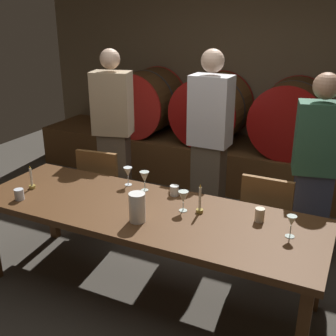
% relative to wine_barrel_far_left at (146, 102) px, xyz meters
% --- Properties ---
extents(ground_plane, '(8.13, 8.13, 0.00)m').
position_rel_wine_barrel_far_left_xyz_m(ground_plane, '(1.40, -2.30, -0.93)').
color(ground_plane, '#3F3A33').
extents(back_wall, '(6.26, 0.24, 2.71)m').
position_rel_wine_barrel_far_left_xyz_m(back_wall, '(1.40, 0.55, 0.42)').
color(back_wall, brown).
rests_on(back_wall, ground).
extents(barrel_shelf, '(5.63, 0.90, 0.52)m').
position_rel_wine_barrel_far_left_xyz_m(barrel_shelf, '(1.40, -0.00, -0.67)').
color(barrel_shelf, brown).
rests_on(barrel_shelf, ground).
extents(wine_barrel_far_left, '(0.83, 0.79, 0.83)m').
position_rel_wine_barrel_far_left_xyz_m(wine_barrel_far_left, '(0.00, 0.00, 0.00)').
color(wine_barrel_far_left, '#513319').
rests_on(wine_barrel_far_left, barrel_shelf).
extents(wine_barrel_center_left, '(0.83, 0.79, 0.83)m').
position_rel_wine_barrel_far_left_xyz_m(wine_barrel_center_left, '(0.93, 0.00, 0.00)').
color(wine_barrel_center_left, brown).
rests_on(wine_barrel_center_left, barrel_shelf).
extents(wine_barrel_center_right, '(0.83, 0.79, 0.83)m').
position_rel_wine_barrel_far_left_xyz_m(wine_barrel_center_right, '(1.89, 0.00, 0.00)').
color(wine_barrel_center_right, '#513319').
rests_on(wine_barrel_center_right, barrel_shelf).
extents(dining_table, '(2.58, 0.86, 0.73)m').
position_rel_wine_barrel_far_left_xyz_m(dining_table, '(1.30, -2.41, -0.27)').
color(dining_table, '#4C2D16').
rests_on(dining_table, ground).
extents(chair_left, '(0.45, 0.45, 0.88)m').
position_rel_wine_barrel_far_left_xyz_m(chair_left, '(0.49, -1.76, -0.44)').
color(chair_left, brown).
rests_on(chair_left, ground).
extents(chair_right, '(0.40, 0.40, 0.88)m').
position_rel_wine_barrel_far_left_xyz_m(chair_right, '(2.05, -1.71, -0.44)').
color(chair_right, brown).
rests_on(chair_right, ground).
extents(guest_left, '(0.43, 0.33, 1.73)m').
position_rel_wine_barrel_far_left_xyz_m(guest_left, '(0.35, -1.32, -0.04)').
color(guest_left, brown).
rests_on(guest_left, ground).
extents(guest_center, '(0.39, 0.25, 1.76)m').
position_rel_wine_barrel_far_left_xyz_m(guest_center, '(1.34, -1.18, -0.03)').
color(guest_center, brown).
rests_on(guest_center, ground).
extents(guest_right, '(0.42, 0.32, 1.63)m').
position_rel_wine_barrel_far_left_xyz_m(guest_right, '(2.33, -1.33, -0.09)').
color(guest_right, '#33384C').
rests_on(guest_right, ground).
extents(candle_left, '(0.05, 0.05, 0.20)m').
position_rel_wine_barrel_far_left_xyz_m(candle_left, '(0.30, -2.47, -0.15)').
color(candle_left, olive).
rests_on(candle_left, dining_table).
extents(candle_right, '(0.05, 0.05, 0.22)m').
position_rel_wine_barrel_far_left_xyz_m(candle_right, '(1.68, -2.29, -0.14)').
color(candle_right, olive).
rests_on(candle_right, dining_table).
extents(pitcher, '(0.11, 0.11, 0.21)m').
position_rel_wine_barrel_far_left_xyz_m(pitcher, '(1.34, -2.59, -0.10)').
color(pitcher, white).
rests_on(pitcher, dining_table).
extents(wine_glass_far_left, '(0.07, 0.07, 0.15)m').
position_rel_wine_barrel_far_left_xyz_m(wine_glass_far_left, '(0.97, -2.08, -0.09)').
color(wine_glass_far_left, white).
rests_on(wine_glass_far_left, dining_table).
extents(wine_glass_center_left, '(0.08, 0.08, 0.16)m').
position_rel_wine_barrel_far_left_xyz_m(wine_glass_center_left, '(1.14, -2.11, -0.09)').
color(wine_glass_center_left, silver).
rests_on(wine_glass_center_left, dining_table).
extents(wine_glass_center_right, '(0.07, 0.07, 0.15)m').
position_rel_wine_barrel_far_left_xyz_m(wine_glass_center_right, '(1.56, -2.31, -0.10)').
color(wine_glass_center_right, silver).
rests_on(wine_glass_center_right, dining_table).
extents(wine_glass_far_right, '(0.06, 0.06, 0.15)m').
position_rel_wine_barrel_far_left_xyz_m(wine_glass_far_right, '(2.32, -2.35, -0.10)').
color(wine_glass_far_right, silver).
rests_on(wine_glass_far_right, dining_table).
extents(cup_left, '(0.07, 0.07, 0.08)m').
position_rel_wine_barrel_far_left_xyz_m(cup_left, '(0.36, -2.68, -0.16)').
color(cup_left, silver).
rests_on(cup_left, dining_table).
extents(cup_center, '(0.07, 0.07, 0.08)m').
position_rel_wine_barrel_far_left_xyz_m(cup_center, '(1.39, -2.09, -0.16)').
color(cup_center, white).
rests_on(cup_center, dining_table).
extents(cup_right, '(0.07, 0.07, 0.10)m').
position_rel_wine_barrel_far_left_xyz_m(cup_right, '(2.09, -2.23, -0.16)').
color(cup_right, beige).
rests_on(cup_right, dining_table).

